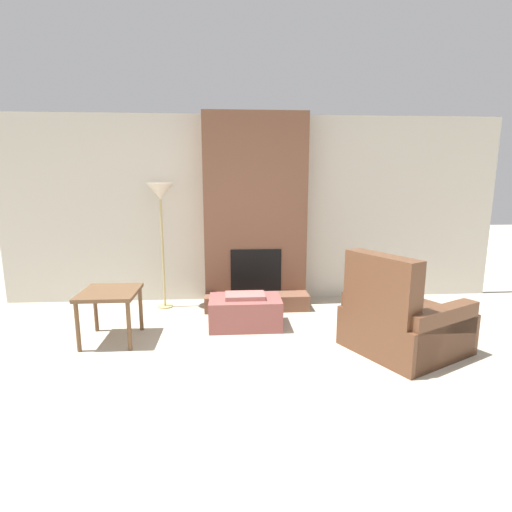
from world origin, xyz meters
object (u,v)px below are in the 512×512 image
Objects in this scene: armchair at (400,323)px; side_table at (110,298)px; ottoman at (245,311)px; floor_lamp_left at (160,198)px.

armchair reaches higher than side_table.
side_table is (-3.01, 0.49, 0.19)m from armchair.
ottoman is 0.50× the size of floor_lamp_left.
floor_lamp_left reaches higher than side_table.
armchair is 3.06m from side_table.
armchair is (1.54, -0.80, 0.11)m from ottoman.
armchair is at bearing -31.57° from floor_lamp_left.
armchair is 2.09× the size of side_table.
floor_lamp_left is at bearing 142.87° from ottoman.
floor_lamp_left is at bearing 70.44° from side_table.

